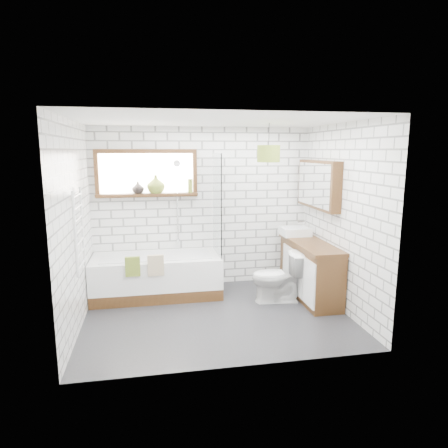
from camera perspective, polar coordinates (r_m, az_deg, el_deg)
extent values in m
cube|color=#242428|center=(5.41, -1.08, -12.92)|extent=(3.40, 2.60, 0.01)
cube|color=white|center=(4.98, -1.18, 14.64)|extent=(3.40, 2.60, 0.01)
cube|color=white|center=(6.32, -3.07, 2.34)|extent=(3.40, 0.01, 2.50)
cube|color=white|center=(3.79, 2.12, -3.17)|extent=(3.40, 0.01, 2.50)
cube|color=white|center=(5.06, -20.54, -0.37)|extent=(0.01, 2.60, 2.50)
cube|color=white|center=(5.58, 16.42, 0.83)|extent=(0.01, 2.60, 2.50)
cube|color=#39210F|center=(6.17, -10.98, 7.10)|extent=(1.52, 0.16, 0.68)
cube|color=white|center=(5.06, -20.00, -0.91)|extent=(0.06, 0.52, 1.00)
cube|color=#39210F|center=(6.03, 13.32, 5.51)|extent=(0.16, 1.20, 0.70)
cylinder|color=silver|center=(6.22, -6.69, 3.09)|extent=(0.02, 0.02, 1.30)
cube|color=white|center=(6.07, -9.58, -7.31)|extent=(1.87, 0.83, 0.61)
cube|color=white|center=(5.92, -0.99, 2.83)|extent=(0.02, 0.72, 1.50)
cube|color=olive|center=(5.60, -12.92, -5.94)|extent=(0.20, 0.05, 0.27)
cube|color=tan|center=(5.59, -9.72, -5.84)|extent=(0.22, 0.06, 0.29)
cube|color=#39210F|center=(6.04, 12.17, -6.39)|extent=(0.47, 1.45, 0.83)
cube|color=white|center=(6.35, 10.10, -1.04)|extent=(0.43, 0.38, 0.13)
cylinder|color=silver|center=(6.40, 11.47, -0.35)|extent=(0.04, 0.04, 0.17)
imported|color=white|center=(5.79, 7.59, -7.52)|extent=(0.48, 0.75, 0.73)
imported|color=olive|center=(6.15, -9.70, 5.44)|extent=(0.35, 0.35, 0.28)
imported|color=black|center=(6.16, -12.19, 4.93)|extent=(0.18, 0.18, 0.19)
cylinder|color=olive|center=(6.18, -4.86, 5.27)|extent=(0.08, 0.08, 0.21)
cylinder|color=olive|center=(5.42, 6.39, 9.95)|extent=(0.30, 0.30, 0.22)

